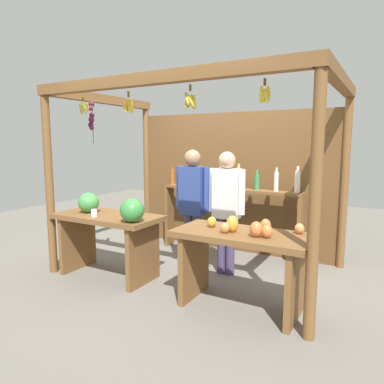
% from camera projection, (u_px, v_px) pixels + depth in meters
% --- Properties ---
extents(ground_plane, '(12.00, 12.00, 0.00)m').
position_uv_depth(ground_plane, '(200.00, 269.00, 4.64)').
color(ground_plane, slate).
rests_on(ground_plane, ground).
extents(market_stall, '(3.31, 2.12, 2.34)m').
position_uv_depth(market_stall, '(216.00, 164.00, 4.86)').
color(market_stall, brown).
rests_on(market_stall, ground).
extents(fruit_counter_left, '(1.36, 0.65, 1.05)m').
position_uv_depth(fruit_counter_left, '(109.00, 226.00, 4.29)').
color(fruit_counter_left, brown).
rests_on(fruit_counter_left, ground).
extents(fruit_counter_right, '(1.34, 0.64, 0.94)m').
position_uv_depth(fruit_counter_right, '(242.00, 252.00, 3.48)').
color(fruit_counter_right, brown).
rests_on(fruit_counter_right, ground).
extents(bottle_shelf_unit, '(2.13, 0.22, 1.36)m').
position_uv_depth(bottle_shelf_unit, '(229.00, 201.00, 5.14)').
color(bottle_shelf_unit, brown).
rests_on(bottle_shelf_unit, ground).
extents(vendor_man, '(0.48, 0.21, 1.57)m').
position_uv_depth(vendor_man, '(192.00, 199.00, 4.54)').
color(vendor_man, '#454764').
rests_on(vendor_man, ground).
extents(vendor_woman, '(0.48, 0.21, 1.55)m').
position_uv_depth(vendor_woman, '(226.00, 202.00, 4.36)').
color(vendor_woman, '#493B62').
rests_on(vendor_woman, ground).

